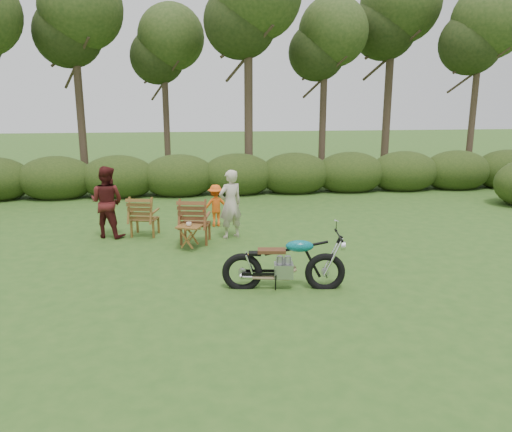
{
  "coord_description": "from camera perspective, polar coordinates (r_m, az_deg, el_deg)",
  "views": [
    {
      "loc": [
        -1.51,
        -7.96,
        3.29
      ],
      "look_at": [
        -0.26,
        1.87,
        0.9
      ],
      "focal_mm": 35.0,
      "sensor_mm": 36.0,
      "label": 1
    }
  ],
  "objects": [
    {
      "name": "adult_a",
      "position": [
        11.92,
        -2.89,
        -2.48
      ],
      "size": [
        0.71,
        0.61,
        1.63
      ],
      "primitive_type": "imported",
      "rotation": [
        0.0,
        0.0,
        3.6
      ],
      "color": "beige",
      "rests_on": "ground"
    },
    {
      "name": "ground",
      "position": [
        8.75,
        3.28,
        -8.57
      ],
      "size": [
        80.0,
        80.0,
        0.0
      ],
      "primitive_type": "plane",
      "color": "#2B511B",
      "rests_on": "ground"
    },
    {
      "name": "motorcycle",
      "position": [
        8.88,
        3.15,
        -8.22
      ],
      "size": [
        2.11,
        1.02,
        1.16
      ],
      "primitive_type": null,
      "rotation": [
        0.0,
        0.0,
        -0.13
      ],
      "color": "#0EB2BD",
      "rests_on": "ground"
    },
    {
      "name": "cup",
      "position": [
        10.9,
        -7.68,
        -0.93
      ],
      "size": [
        0.15,
        0.15,
        0.09
      ],
      "primitive_type": "imported",
      "rotation": [
        0.0,
        0.0,
        -0.33
      ],
      "color": "beige",
      "rests_on": "side_table"
    },
    {
      "name": "lawn_chair_right",
      "position": [
        11.62,
        -6.89,
        -3.0
      ],
      "size": [
        0.84,
        0.84,
        1.06
      ],
      "primitive_type": null,
      "rotation": [
        0.0,
        0.0,
        2.96
      ],
      "color": "#5A3416",
      "rests_on": "ground"
    },
    {
      "name": "side_table",
      "position": [
        11.03,
        -7.59,
        -2.46
      ],
      "size": [
        0.65,
        0.6,
        0.54
      ],
      "primitive_type": null,
      "rotation": [
        0.0,
        0.0,
        -0.38
      ],
      "color": "brown",
      "rests_on": "ground"
    },
    {
      "name": "adult_b",
      "position": [
        12.5,
        -16.41,
        -2.27
      ],
      "size": [
        1.01,
        0.9,
        1.7
      ],
      "primitive_type": "imported",
      "rotation": [
        0.0,
        0.0,
        2.76
      ],
      "color": "#4B1515",
      "rests_on": "ground"
    },
    {
      "name": "lawn_chair_left",
      "position": [
        12.41,
        -12.49,
        -2.15
      ],
      "size": [
        0.8,
        0.8,
        0.98
      ],
      "primitive_type": null,
      "rotation": [
        0.0,
        0.0,
        2.94
      ],
      "color": "brown",
      "rests_on": "ground"
    },
    {
      "name": "tree_line",
      "position": [
        17.82,
        -0.77,
        15.22
      ],
      "size": [
        22.52,
        11.62,
        8.14
      ],
      "color": "#3B2C20",
      "rests_on": "ground"
    },
    {
      "name": "child",
      "position": [
        13.01,
        -4.58,
        -1.14
      ],
      "size": [
        0.76,
        0.52,
        1.09
      ],
      "primitive_type": "imported",
      "rotation": [
        0.0,
        0.0,
        3.31
      ],
      "color": "#ED5916",
      "rests_on": "ground"
    }
  ]
}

